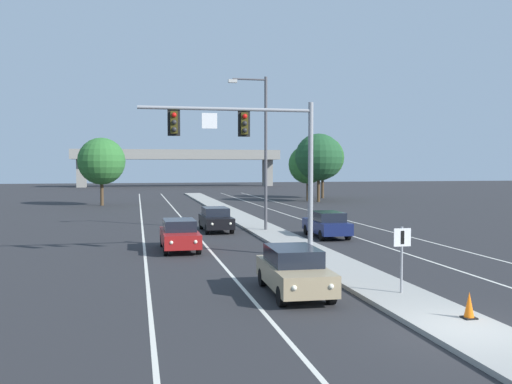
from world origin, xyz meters
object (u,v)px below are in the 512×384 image
object	(u,v)px
car_receding_navy	(327,224)
tree_far_right_b	(319,157)
overhead_signal_mast	(256,144)
car_oncoming_black	(216,219)
traffic_cone_median_nose	(469,306)
median_sign_post	(402,250)
car_oncoming_red	(180,234)
tree_far_right_a	(308,164)
tree_far_right_c	(323,158)
car_oncoming_tan	(294,270)
street_lamp_median	(262,144)
tree_far_left_b	(101,161)

from	to	relation	value
car_receding_navy	tree_far_right_b	world-z (taller)	tree_far_right_b
overhead_signal_mast	car_receding_navy	distance (m)	10.03
car_oncoming_black	traffic_cone_median_nose	distance (m)	23.33
median_sign_post	car_oncoming_red	xyz separation A→B (m)	(-6.43, 11.88, -0.77)
median_sign_post	tree_far_right_b	world-z (taller)	tree_far_right_b
car_oncoming_red	traffic_cone_median_nose	world-z (taller)	car_oncoming_red
median_sign_post	traffic_cone_median_nose	distance (m)	3.46
tree_far_right_b	tree_far_right_a	bearing A→B (deg)	112.54
traffic_cone_median_nose	car_oncoming_red	bearing A→B (deg)	114.21
car_oncoming_red	tree_far_right_c	distance (m)	48.01
median_sign_post	car_receding_navy	world-z (taller)	median_sign_post
overhead_signal_mast	median_sign_post	size ratio (longest dim) A/B	3.70
car_receding_navy	tree_far_right_c	size ratio (longest dim) A/B	0.54
car_oncoming_red	car_oncoming_black	xyz separation A→B (m)	(2.99, 7.88, 0.00)
car_oncoming_tan	tree_far_right_c	size ratio (longest dim) A/B	0.54
overhead_signal_mast	tree_far_right_b	world-z (taller)	tree_far_right_b
overhead_signal_mast	tree_far_right_c	world-z (taller)	tree_far_right_c
overhead_signal_mast	traffic_cone_median_nose	bearing A→B (deg)	-73.35
car_receding_navy	tree_far_right_a	size ratio (longest dim) A/B	0.65
street_lamp_median	car_receding_navy	bearing A→B (deg)	-48.04
car_oncoming_black	tree_far_right_b	size ratio (longest dim) A/B	0.55
overhead_signal_mast	tree_far_right_a	size ratio (longest dim) A/B	1.18
street_lamp_median	tree_far_right_b	xyz separation A→B (m)	(13.32, 28.29, -0.43)
overhead_signal_mast	car_receding_navy	xyz separation A→B (m)	(5.83, 6.78, -4.55)
median_sign_post	car_oncoming_red	bearing A→B (deg)	118.42
overhead_signal_mast	tree_far_right_a	xyz separation A→B (m)	(15.18, 40.47, -0.86)
car_oncoming_red	tree_far_left_b	bearing A→B (deg)	99.74
car_oncoming_red	car_receding_navy	bearing A→B (deg)	19.93
overhead_signal_mast	tree_far_right_b	distance (m)	41.79
car_oncoming_red	traffic_cone_median_nose	distance (m)	16.60
street_lamp_median	car_oncoming_black	bearing A→B (deg)	161.31
street_lamp_median	tree_far_right_c	size ratio (longest dim) A/B	1.20
median_sign_post	street_lamp_median	size ratio (longest dim) A/B	0.22
car_oncoming_red	traffic_cone_median_nose	xyz separation A→B (m)	(6.81, -15.14, -0.31)
street_lamp_median	car_oncoming_red	bearing A→B (deg)	-130.81
car_oncoming_red	tree_far_right_c	bearing A→B (deg)	62.30
street_lamp_median	tree_far_left_b	size ratio (longest dim) A/B	1.35
overhead_signal_mast	tree_far_left_b	world-z (taller)	tree_far_left_b
traffic_cone_median_nose	tree_far_right_c	distance (m)	59.68
car_oncoming_red	median_sign_post	bearing A→B (deg)	-61.58
car_receding_navy	tree_far_right_b	distance (m)	33.73
street_lamp_median	traffic_cone_median_nose	bearing A→B (deg)	-87.75
tree_far_left_b	median_sign_post	bearing A→B (deg)	-75.06
car_oncoming_black	tree_far_right_c	xyz separation A→B (m)	(19.23, 34.43, 4.61)
car_oncoming_red	car_oncoming_black	bearing A→B (deg)	69.23
overhead_signal_mast	median_sign_post	distance (m)	9.74
car_oncoming_black	tree_far_right_b	world-z (taller)	tree_far_right_b
car_oncoming_tan	overhead_signal_mast	bearing A→B (deg)	87.99
car_oncoming_tan	car_oncoming_red	distance (m)	11.12
tree_far_right_a	car_oncoming_black	bearing A→B (deg)	-118.03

